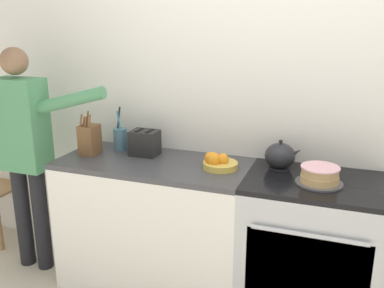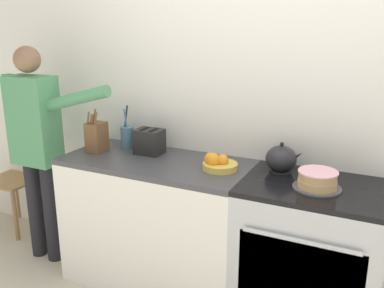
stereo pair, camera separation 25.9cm
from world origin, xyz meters
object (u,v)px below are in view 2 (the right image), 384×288
Objects in this scene: utensil_crock at (127,137)px; fruit_bowl at (218,163)px; layer_cake at (317,180)px; knife_block at (97,137)px; toaster at (149,141)px; tea_kettle at (281,159)px; dining_chair at (21,171)px; stove_range at (308,257)px; person_baker at (36,138)px.

fruit_bowl is (0.75, -0.14, -0.04)m from utensil_crock.
knife_block is (-1.49, 0.04, 0.06)m from layer_cake.
knife_block is 1.50× the size of toaster.
layer_cake is at bearing -8.28° from utensil_crock.
tea_kettle is 2.33m from dining_chair.
layer_cake is at bearing -7.34° from toaster.
knife_block is 0.22m from utensil_crock.
tea_kettle is 1.11m from utensil_crock.
tea_kettle is 1.26m from knife_block.
utensil_crock is at bearing 166.75° from toaster.
tea_kettle reaches higher than stove_range.
person_baker is (-1.96, -0.06, 0.01)m from layer_cake.
toaster is at bearing 170.18° from fruit_bowl.
layer_cake reaches higher than stove_range.
fruit_bowl is (-0.60, 0.05, -0.01)m from layer_cake.
utensil_crock is 0.66m from person_baker.
utensil_crock is 0.19× the size of person_baker.
utensil_crock is at bearing 48.72° from knife_block.
stove_range is 0.59m from tea_kettle.
fruit_bowl reaches higher than dining_chair.
stove_range reaches higher than dining_chair.
knife_block is at bearing -162.44° from toaster.
layer_cake is 1.15× the size of tea_kettle.
fruit_bowl is at bearing -10.80° from utensil_crock.
toaster is at bearing 26.92° from person_baker.
knife_block reaches higher than layer_cake.
dining_chair is at bearing 173.94° from layer_cake.
fruit_bowl is at bearing 1.18° from knife_block.
toaster is (-0.89, -0.04, 0.01)m from tea_kettle.
utensil_crock is 0.22m from toaster.
tea_kettle is at bearing 142.75° from layer_cake.
person_baker is at bearing -165.66° from toaster.
tea_kettle is 1.06× the size of fruit_bowl.
utensil_crock is 1.40× the size of fruit_bowl.
toaster reaches higher than dining_chair.
person_baker reaches higher than stove_range.
tea_kettle is (-0.25, 0.19, 0.03)m from layer_cake.
dining_chair is (-2.51, 0.23, 0.06)m from stove_range.
layer_cake is at bearing -5.09° from fruit_bowl.
fruit_bowl is 0.25× the size of dining_chair.
person_baker is (-0.60, -0.26, -0.02)m from utensil_crock.
fruit_bowl is 1.08× the size of toaster.
tea_kettle reaches higher than fruit_bowl.
layer_cake is 0.31m from tea_kettle.
stove_range is 2.52m from dining_chair.
person_baker is at bearing -34.77° from dining_chair.
tea_kettle is 0.14× the size of person_baker.
knife_block reaches higher than toaster.
toaster is (0.35, 0.11, -0.02)m from knife_block.
knife_block reaches higher than tea_kettle.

